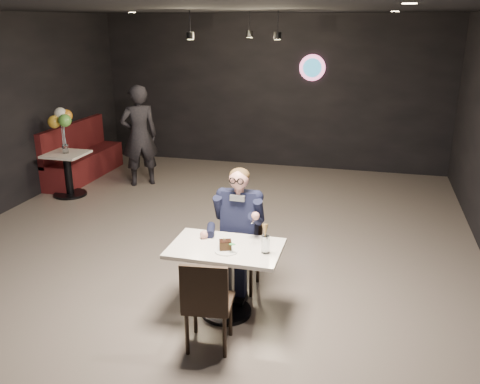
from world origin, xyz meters
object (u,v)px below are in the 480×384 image
(chair_near, at_px, (209,301))
(seated_man, at_px, (240,228))
(main_table, at_px, (226,280))
(balloon_vase, at_px, (65,149))
(passerby, at_px, (139,136))
(sundae_glass, at_px, (266,244))
(side_table, at_px, (68,173))
(booth_bench, at_px, (83,151))
(chair_far, at_px, (240,250))

(chair_near, xyz_separation_m, seated_man, (0.00, 1.11, 0.26))
(main_table, relative_size, balloon_vase, 7.56)
(main_table, relative_size, seated_man, 0.76)
(seated_man, bearing_deg, passerby, 129.78)
(sundae_glass, bearing_deg, passerby, 129.06)
(balloon_vase, bearing_deg, main_table, -38.59)
(chair_near, height_order, side_table, chair_near)
(sundae_glass, bearing_deg, balloon_vase, 143.99)
(sundae_glass, xyz_separation_m, booth_bench, (-4.34, 3.94, -0.32))
(sundae_glass, bearing_deg, booth_bench, 137.80)
(seated_man, relative_size, booth_bench, 0.69)
(seated_man, height_order, side_table, seated_man)
(main_table, xyz_separation_m, sundae_glass, (0.41, -0.04, 0.46))
(chair_near, height_order, booth_bench, booth_bench)
(booth_bench, bearing_deg, seated_man, -40.42)
(sundae_glass, xyz_separation_m, balloon_vase, (-4.04, 2.94, -0.02))
(seated_man, xyz_separation_m, booth_bench, (-3.94, 3.35, -0.20))
(booth_bench, height_order, side_table, booth_bench)
(chair_near, relative_size, seated_man, 0.64)
(side_table, distance_m, passerby, 1.39)
(chair_far, bearing_deg, passerby, 129.78)
(main_table, xyz_separation_m, passerby, (-2.70, 3.80, 0.53))
(passerby, bearing_deg, chair_far, 93.79)
(booth_bench, height_order, balloon_vase, booth_bench)
(seated_man, distance_m, side_table, 4.34)
(main_table, bearing_deg, sundae_glass, -5.37)
(chair_near, xyz_separation_m, balloon_vase, (-3.64, 3.46, 0.36))
(chair_near, bearing_deg, main_table, 83.08)
(seated_man, bearing_deg, chair_near, -90.00)
(passerby, bearing_deg, chair_near, 85.86)
(seated_man, height_order, booth_bench, seated_man)
(side_table, bearing_deg, passerby, 43.80)
(main_table, xyz_separation_m, balloon_vase, (-3.64, 2.90, 0.45))
(booth_bench, bearing_deg, sundae_glass, -42.20)
(seated_man, relative_size, balloon_vase, 9.90)
(chair_far, distance_m, side_table, 4.33)
(chair_near, relative_size, balloon_vase, 6.32)
(side_table, bearing_deg, booth_bench, 106.70)
(main_table, bearing_deg, side_table, 141.41)
(balloon_vase, bearing_deg, chair_near, -43.55)
(booth_bench, relative_size, passerby, 1.15)
(sundae_glass, bearing_deg, chair_near, -128.36)
(sundae_glass, distance_m, booth_bench, 5.87)
(main_table, bearing_deg, passerby, 125.45)
(side_table, bearing_deg, chair_near, -43.55)
(passerby, bearing_deg, sundae_glass, 93.07)
(chair_far, xyz_separation_m, passerby, (-2.70, 3.25, 0.45))
(booth_bench, distance_m, passerby, 1.30)
(main_table, xyz_separation_m, booth_bench, (-3.94, 3.90, 0.15))
(main_table, relative_size, chair_far, 1.20)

